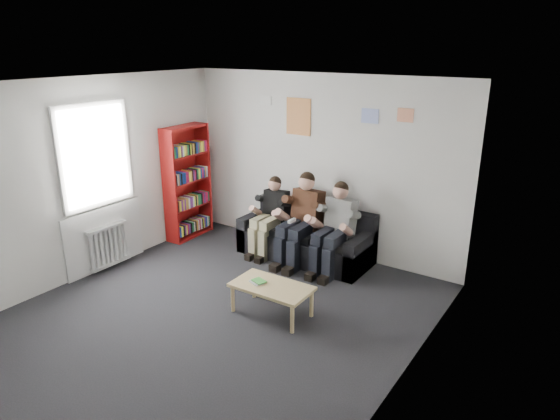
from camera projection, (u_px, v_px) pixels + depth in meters
The scene contains 14 objects.
room_shell at pixel (209, 210), 5.51m from camera, with size 5.00×5.00×5.00m.
sofa at pixel (306, 240), 7.52m from camera, with size 1.99×0.81×0.77m.
bookshelf at pixel (188, 182), 8.15m from camera, with size 0.28×0.84×1.86m.
coffee_table at pixel (272, 289), 5.91m from camera, with size 0.95×0.52×0.38m.
game_cases at pixel (258, 282), 5.96m from camera, with size 0.18×0.15×0.03m.
person_left at pixel (269, 216), 7.57m from camera, with size 0.36×0.77×1.19m.
person_middle at pixel (300, 220), 7.25m from camera, with size 0.43×0.92×1.33m.
person_right at pixel (334, 229), 6.97m from camera, with size 0.40×0.87×1.28m.
radiator at pixel (109, 245), 7.13m from camera, with size 0.10×0.64×0.60m.
window at pixel (100, 199), 6.95m from camera, with size 0.05×1.30×2.36m.
poster_large at pixel (299, 117), 7.45m from camera, with size 0.42×0.01×0.55m, color gold.
poster_blue at pixel (370, 116), 6.81m from camera, with size 0.25×0.01×0.20m, color #4577ED.
poster_pink at pixel (405, 115), 6.53m from camera, with size 0.22×0.01×0.18m, color #C33D75.
poster_sign at pixel (266, 100), 7.70m from camera, with size 0.20×0.01×0.14m, color white.
Camera 1 is at (3.57, -3.89, 3.11)m, focal length 32.00 mm.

